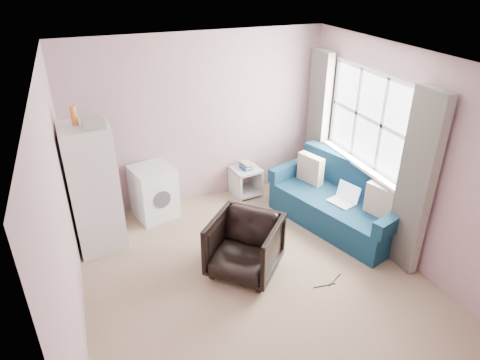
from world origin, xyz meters
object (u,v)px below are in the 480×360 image
(fridge, at_px, (94,188))
(side_table, at_px, (246,179))
(washing_machine, at_px, (154,191))
(sofa, at_px, (341,203))
(armchair, at_px, (245,244))

(fridge, xyz_separation_m, side_table, (2.23, 0.57, -0.57))
(side_table, bearing_deg, washing_machine, -175.97)
(fridge, height_order, side_table, fridge)
(fridge, bearing_deg, side_table, 11.74)
(fridge, relative_size, sofa, 0.88)
(side_table, bearing_deg, sofa, -52.43)
(fridge, xyz_separation_m, washing_machine, (0.78, 0.47, -0.44))
(fridge, relative_size, side_table, 3.33)
(armchair, relative_size, washing_machine, 1.02)
(side_table, distance_m, sofa, 1.55)
(washing_machine, distance_m, side_table, 1.46)
(side_table, bearing_deg, fridge, -165.72)
(washing_machine, distance_m, sofa, 2.65)
(washing_machine, height_order, side_table, washing_machine)
(fridge, bearing_deg, armchair, -39.78)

